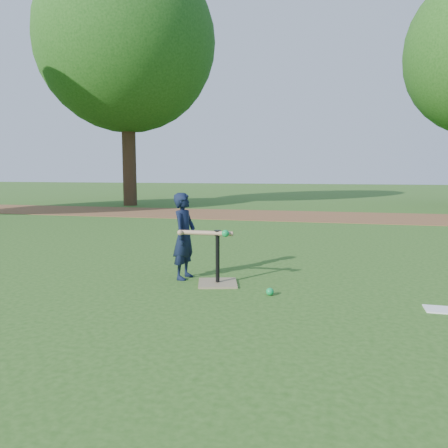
# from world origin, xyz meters

# --- Properties ---
(ground) EXTENTS (80.00, 80.00, 0.00)m
(ground) POSITION_xyz_m (0.00, 0.00, 0.00)
(ground) COLOR #285116
(ground) RESTS_ON ground
(dirt_strip) EXTENTS (24.00, 3.00, 0.01)m
(dirt_strip) POSITION_xyz_m (0.00, 7.50, 0.01)
(dirt_strip) COLOR brown
(dirt_strip) RESTS_ON ground
(child) EXTENTS (0.28, 0.39, 1.02)m
(child) POSITION_xyz_m (-0.33, -0.17, 0.51)
(child) COLOR black
(child) RESTS_ON ground
(wiffle_ball_ground) EXTENTS (0.08, 0.08, 0.08)m
(wiffle_ball_ground) POSITION_xyz_m (0.76, -0.65, 0.04)
(wiffle_ball_ground) COLOR #0D9541
(wiffle_ball_ground) RESTS_ON ground
(clipboard) EXTENTS (0.30, 0.23, 0.01)m
(clipboard) POSITION_xyz_m (2.36, -0.75, 0.01)
(clipboard) COLOR white
(clipboard) RESTS_ON ground
(batting_tee) EXTENTS (0.53, 0.53, 0.61)m
(batting_tee) POSITION_xyz_m (0.12, -0.34, 0.11)
(batting_tee) COLOR #887756
(batting_tee) RESTS_ON ground
(swing_action) EXTENTS (0.63, 0.13, 0.08)m
(swing_action) POSITION_xyz_m (0.01, -0.37, 0.59)
(swing_action) COLOR tan
(swing_action) RESTS_ON ground
(tree_left) EXTENTS (6.40, 6.40, 9.08)m
(tree_left) POSITION_xyz_m (-6.00, 10.00, 5.87)
(tree_left) COLOR #382316
(tree_left) RESTS_ON ground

